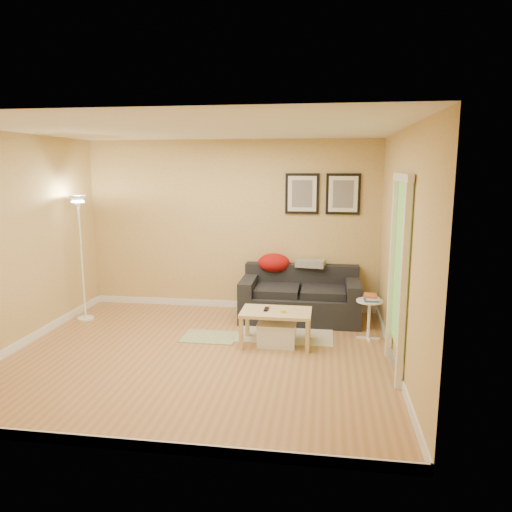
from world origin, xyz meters
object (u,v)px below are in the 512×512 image
object	(u,v)px
coffee_table	(276,328)
storage_bin	(277,334)
sofa	(300,294)
side_table	(369,320)
floor_lamp	(82,262)
book_stack	(371,297)

from	to	relation	value
coffee_table	storage_bin	world-z (taller)	coffee_table
coffee_table	sofa	bearing A→B (deg)	72.83
sofa	side_table	distance (m)	1.16
storage_bin	sofa	bearing A→B (deg)	78.13
floor_lamp	coffee_table	bearing A→B (deg)	-11.77
coffee_table	side_table	world-z (taller)	side_table
storage_bin	book_stack	bearing A→B (deg)	18.74
coffee_table	book_stack	bearing A→B (deg)	12.92
side_table	book_stack	xyz separation A→B (m)	(0.02, 0.01, 0.30)
book_stack	storage_bin	bearing A→B (deg)	-176.32
sofa	storage_bin	xyz separation A→B (m)	(-0.23, -1.09, -0.23)
coffee_table	storage_bin	bearing A→B (deg)	-69.72
sofa	floor_lamp	bearing A→B (deg)	-171.52
storage_bin	book_stack	world-z (taller)	book_stack
side_table	floor_lamp	size ratio (longest dim) A/B	0.29
sofa	side_table	bearing A→B (deg)	-37.27
sofa	side_table	world-z (taller)	sofa
sofa	coffee_table	distance (m)	1.10
side_table	floor_lamp	bearing A→B (deg)	176.61
side_table	book_stack	bearing A→B (deg)	21.89
coffee_table	storage_bin	size ratio (longest dim) A/B	1.81
side_table	floor_lamp	distance (m)	4.07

